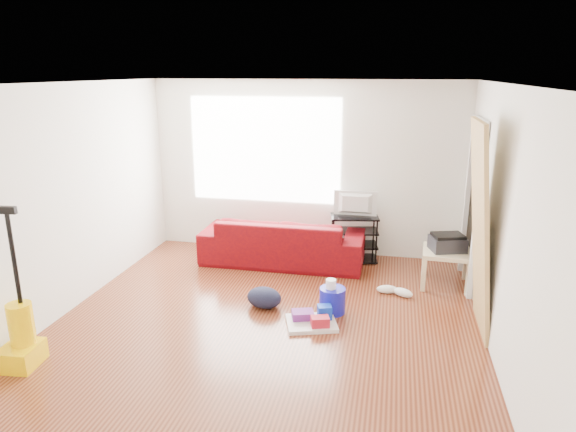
% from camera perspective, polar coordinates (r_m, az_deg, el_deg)
% --- Properties ---
extents(room, '(4.51, 5.01, 2.51)m').
position_cam_1_polar(room, '(5.18, -1.73, 0.61)').
color(room, '#501F10').
rests_on(room, ground).
extents(sofa, '(2.24, 0.88, 0.66)m').
position_cam_1_polar(sofa, '(7.30, -0.55, -5.12)').
color(sofa, '#3D030C').
rests_on(sofa, ground).
extents(tv_stand, '(0.71, 0.48, 0.66)m').
position_cam_1_polar(tv_stand, '(7.31, 7.32, -2.43)').
color(tv_stand, black).
rests_on(tv_stand, ground).
extents(tv, '(0.60, 0.08, 0.35)m').
position_cam_1_polar(tv, '(7.17, 7.46, 1.32)').
color(tv, black).
rests_on(tv, tv_stand).
extents(side_table, '(0.60, 0.60, 0.46)m').
position_cam_1_polar(side_table, '(6.70, 17.18, -4.26)').
color(side_table, beige).
rests_on(side_table, ground).
extents(printer, '(0.48, 0.41, 0.21)m').
position_cam_1_polar(printer, '(6.65, 17.30, -2.83)').
color(printer, black).
rests_on(printer, side_table).
extents(bucket, '(0.29, 0.29, 0.29)m').
position_cam_1_polar(bucket, '(5.88, 4.92, -10.59)').
color(bucket, '#1315AB').
rests_on(bucket, ground).
extents(toilet_paper, '(0.12, 0.12, 0.11)m').
position_cam_1_polar(toilet_paper, '(5.79, 4.76, -8.86)').
color(toilet_paper, white).
rests_on(toilet_paper, bucket).
extents(cleaning_tray, '(0.62, 0.55, 0.19)m').
position_cam_1_polar(cleaning_tray, '(5.58, 2.80, -11.43)').
color(cleaning_tray, silver).
rests_on(cleaning_tray, ground).
extents(backpack, '(0.50, 0.45, 0.23)m').
position_cam_1_polar(backpack, '(5.99, -2.65, -10.03)').
color(backpack, black).
rests_on(backpack, ground).
extents(sneakers, '(0.46, 0.23, 0.10)m').
position_cam_1_polar(sneakers, '(6.39, 11.80, -8.15)').
color(sneakers, white).
rests_on(sneakers, ground).
extents(vacuum, '(0.35, 0.39, 1.49)m').
position_cam_1_polar(vacuum, '(5.39, -27.55, -11.81)').
color(vacuum, '#FFC500').
rests_on(vacuum, ground).
extents(door_panel, '(0.27, 0.87, 2.16)m').
position_cam_1_polar(door_panel, '(5.89, 19.53, -11.48)').
color(door_panel, '#B1824D').
rests_on(door_panel, ground).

